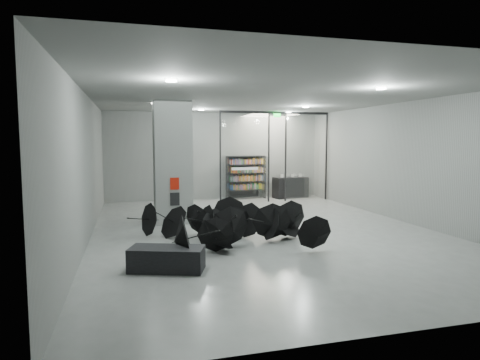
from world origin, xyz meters
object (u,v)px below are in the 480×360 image
object	(u,v)px
bookshelf	(246,177)
umbrella_cluster	(231,231)
column	(172,162)
bench	(167,259)
shop_counter	(290,187)

from	to	relation	value
bookshelf	umbrella_cluster	bearing A→B (deg)	-117.28
column	bench	world-z (taller)	column
column	umbrella_cluster	world-z (taller)	column
bookshelf	umbrella_cluster	xyz separation A→B (m)	(-2.69, -8.04, -0.70)
bookshelf	shop_counter	xyz separation A→B (m)	(2.12, -0.32, -0.51)
shop_counter	umbrella_cluster	distance (m)	9.10
bench	shop_counter	distance (m)	11.79
column	shop_counter	xyz separation A→B (m)	(6.03, 4.43, -1.51)
bench	umbrella_cluster	world-z (taller)	umbrella_cluster
column	umbrella_cluster	bearing A→B (deg)	-69.74
bookshelf	column	bearing A→B (deg)	-138.18
shop_counter	umbrella_cluster	size ratio (longest dim) A/B	0.34
column	shop_counter	bearing A→B (deg)	36.32
umbrella_cluster	bookshelf	bearing A→B (deg)	71.48
column	umbrella_cluster	xyz separation A→B (m)	(1.21, -3.29, -1.70)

